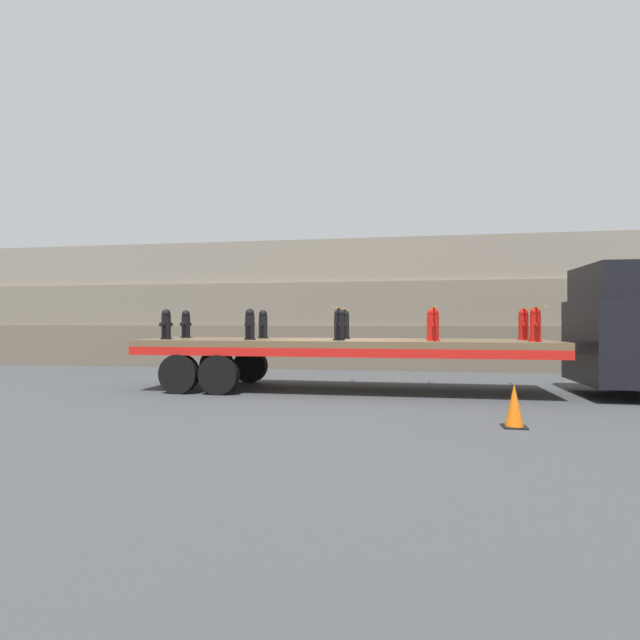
{
  "coord_description": "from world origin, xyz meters",
  "views": [
    {
      "loc": [
        1.59,
        -12.31,
        1.7
      ],
      "look_at": [
        -0.56,
        0.0,
        1.75
      ],
      "focal_mm": 28.0,
      "sensor_mm": 36.0,
      "label": 1
    }
  ],
  "objects_px": {
    "fire_hydrant_black_near_1": "(250,325)",
    "fire_hydrant_black_far_2": "(345,325)",
    "flatbed_trailer": "(317,348)",
    "truck_cab": "(634,331)",
    "fire_hydrant_black_far_1": "(263,325)",
    "fire_hydrant_black_near_2": "(339,325)",
    "fire_hydrant_red_near_3": "(434,325)",
    "fire_hydrant_red_far_4": "(524,325)",
    "traffic_cone": "(514,406)",
    "fire_hydrant_red_near_4": "(535,325)",
    "fire_hydrant_black_near_0": "(166,325)",
    "fire_hydrant_black_far_0": "(186,324)",
    "fire_hydrant_red_far_3": "(431,325)"
  },
  "relations": [
    {
      "from": "flatbed_trailer",
      "to": "fire_hydrant_red_near_4",
      "type": "bearing_deg",
      "value": -6.44
    },
    {
      "from": "fire_hydrant_black_near_2",
      "to": "traffic_cone",
      "type": "xyz_separation_m",
      "value": [
        3.3,
        -3.27,
        -1.29
      ]
    },
    {
      "from": "fire_hydrant_black_far_0",
      "to": "fire_hydrant_black_far_1",
      "type": "relative_size",
      "value": 1.0
    },
    {
      "from": "truck_cab",
      "to": "fire_hydrant_black_far_1",
      "type": "bearing_deg",
      "value": 176.32
    },
    {
      "from": "fire_hydrant_black_near_0",
      "to": "traffic_cone",
      "type": "bearing_deg",
      "value": -23.01
    },
    {
      "from": "fire_hydrant_red_near_4",
      "to": "fire_hydrant_black_far_0",
      "type": "bearing_deg",
      "value": 172.65
    },
    {
      "from": "truck_cab",
      "to": "fire_hydrant_red_near_3",
      "type": "bearing_deg",
      "value": -172.71
    },
    {
      "from": "fire_hydrant_red_near_3",
      "to": "truck_cab",
      "type": "bearing_deg",
      "value": 7.29
    },
    {
      "from": "fire_hydrant_black_near_1",
      "to": "fire_hydrant_black_far_2",
      "type": "distance_m",
      "value": 2.48
    },
    {
      "from": "fire_hydrant_black_far_2",
      "to": "fire_hydrant_black_far_1",
      "type": "bearing_deg",
      "value": 180.0
    },
    {
      "from": "fire_hydrant_black_far_2",
      "to": "flatbed_trailer",
      "type": "bearing_deg",
      "value": -138.03
    },
    {
      "from": "fire_hydrant_red_near_3",
      "to": "fire_hydrant_red_near_4",
      "type": "distance_m",
      "value": 2.2
    },
    {
      "from": "fire_hydrant_red_near_4",
      "to": "traffic_cone",
      "type": "height_order",
      "value": "fire_hydrant_red_near_4"
    },
    {
      "from": "fire_hydrant_black_far_2",
      "to": "fire_hydrant_red_far_3",
      "type": "bearing_deg",
      "value": 0.0
    },
    {
      "from": "fire_hydrant_black_far_0",
      "to": "fire_hydrant_black_far_2",
      "type": "bearing_deg",
      "value": 0.0
    },
    {
      "from": "flatbed_trailer",
      "to": "fire_hydrant_red_far_3",
      "type": "xyz_separation_m",
      "value": [
        2.84,
        0.57,
        0.6
      ]
    },
    {
      "from": "fire_hydrant_black_far_0",
      "to": "fire_hydrant_red_far_3",
      "type": "height_order",
      "value": "same"
    },
    {
      "from": "truck_cab",
      "to": "flatbed_trailer",
      "type": "distance_m",
      "value": 7.3
    },
    {
      "from": "truck_cab",
      "to": "fire_hydrant_black_far_1",
      "type": "distance_m",
      "value": 8.88
    },
    {
      "from": "fire_hydrant_red_far_4",
      "to": "fire_hydrant_black_near_2",
      "type": "bearing_deg",
      "value": -165.53
    },
    {
      "from": "fire_hydrant_red_near_4",
      "to": "fire_hydrant_black_far_2",
      "type": "bearing_deg",
      "value": 165.53
    },
    {
      "from": "fire_hydrant_black_near_0",
      "to": "fire_hydrant_black_near_2",
      "type": "bearing_deg",
      "value": 0.0
    },
    {
      "from": "fire_hydrant_black_near_1",
      "to": "fire_hydrant_red_near_3",
      "type": "relative_size",
      "value": 1.0
    },
    {
      "from": "fire_hydrant_black_far_0",
      "to": "fire_hydrant_red_far_4",
      "type": "height_order",
      "value": "same"
    },
    {
      "from": "fire_hydrant_black_near_2",
      "to": "fire_hydrant_red_far_4",
      "type": "bearing_deg",
      "value": 14.47
    },
    {
      "from": "fire_hydrant_red_far_3",
      "to": "fire_hydrant_black_far_0",
      "type": "bearing_deg",
      "value": 180.0
    },
    {
      "from": "fire_hydrant_black_near_2",
      "to": "fire_hydrant_red_near_4",
      "type": "height_order",
      "value": "same"
    },
    {
      "from": "fire_hydrant_black_near_0",
      "to": "fire_hydrant_black_far_2",
      "type": "xyz_separation_m",
      "value": [
        4.41,
        1.14,
        0.0
      ]
    },
    {
      "from": "fire_hydrant_black_near_2",
      "to": "fire_hydrant_red_near_3",
      "type": "distance_m",
      "value": 2.2
    },
    {
      "from": "fire_hydrant_red_near_3",
      "to": "fire_hydrant_red_far_4",
      "type": "xyz_separation_m",
      "value": [
        2.2,
        1.14,
        0.0
      ]
    },
    {
      "from": "fire_hydrant_black_near_1",
      "to": "traffic_cone",
      "type": "relative_size",
      "value": 1.07
    },
    {
      "from": "fire_hydrant_black_near_1",
      "to": "fire_hydrant_red_near_4",
      "type": "relative_size",
      "value": 1.0
    },
    {
      "from": "flatbed_trailer",
      "to": "fire_hydrant_black_far_2",
      "type": "distance_m",
      "value": 1.04
    },
    {
      "from": "fire_hydrant_red_far_4",
      "to": "traffic_cone",
      "type": "height_order",
      "value": "fire_hydrant_red_far_4"
    },
    {
      "from": "fire_hydrant_black_near_1",
      "to": "fire_hydrant_black_far_1",
      "type": "xyz_separation_m",
      "value": [
        0.0,
        1.14,
        0.0
      ]
    },
    {
      "from": "fire_hydrant_black_near_0",
      "to": "fire_hydrant_red_near_3",
      "type": "distance_m",
      "value": 6.61
    },
    {
      "from": "fire_hydrant_red_near_4",
      "to": "traffic_cone",
      "type": "bearing_deg",
      "value": -108.71
    },
    {
      "from": "fire_hydrant_black_far_0",
      "to": "traffic_cone",
      "type": "bearing_deg",
      "value": -29.78
    },
    {
      "from": "fire_hydrant_black_far_0",
      "to": "truck_cab",
      "type": "bearing_deg",
      "value": -2.94
    },
    {
      "from": "fire_hydrant_black_near_2",
      "to": "fire_hydrant_red_near_4",
      "type": "relative_size",
      "value": 1.0
    },
    {
      "from": "fire_hydrant_black_near_2",
      "to": "fire_hydrant_red_near_3",
      "type": "bearing_deg",
      "value": 0.0
    },
    {
      "from": "flatbed_trailer",
      "to": "fire_hydrant_black_near_2",
      "type": "distance_m",
      "value": 1.04
    },
    {
      "from": "fire_hydrant_black_far_1",
      "to": "fire_hydrant_red_near_3",
      "type": "xyz_separation_m",
      "value": [
        4.41,
        -1.14,
        0.0
      ]
    },
    {
      "from": "fire_hydrant_black_near_0",
      "to": "fire_hydrant_black_near_1",
      "type": "distance_m",
      "value": 2.2
    },
    {
      "from": "fire_hydrant_black_near_0",
      "to": "traffic_cone",
      "type": "height_order",
      "value": "fire_hydrant_black_near_0"
    },
    {
      "from": "fire_hydrant_black_near_0",
      "to": "traffic_cone",
      "type": "distance_m",
      "value": 8.47
    },
    {
      "from": "fire_hydrant_red_far_3",
      "to": "fire_hydrant_black_near_2",
      "type": "bearing_deg",
      "value": -152.7
    },
    {
      "from": "flatbed_trailer",
      "to": "fire_hydrant_black_far_1",
      "type": "relative_size",
      "value": 13.17
    },
    {
      "from": "truck_cab",
      "to": "flatbed_trailer",
      "type": "height_order",
      "value": "truck_cab"
    },
    {
      "from": "fire_hydrant_black_far_0",
      "to": "flatbed_trailer",
      "type": "bearing_deg",
      "value": -8.57
    }
  ]
}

